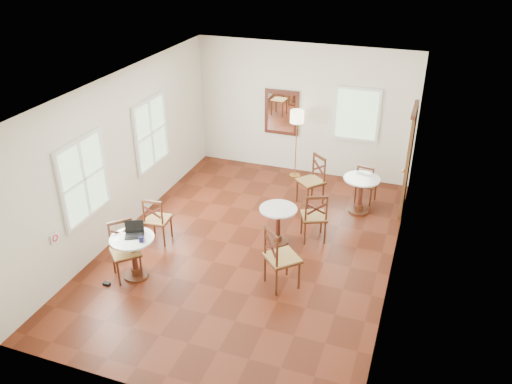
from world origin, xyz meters
TOP-DOWN VIEW (x-y plane):
  - ground at (0.00, 0.00)m, footprint 7.00×7.00m
  - room_shell at (-0.06, 0.27)m, footprint 5.02×7.02m
  - cafe_table_near at (-1.52, -1.45)m, footprint 0.72×0.72m
  - cafe_table_mid at (0.41, 0.34)m, footprint 0.68×0.68m
  - cafe_table_back at (1.64, 1.98)m, footprint 0.72×0.72m
  - chair_near_a at (-1.69, -0.36)m, footprint 0.47×0.47m
  - chair_near_b at (-1.66, -1.47)m, footprint 0.64×0.64m
  - chair_mid_a at (1.01, 0.66)m, footprint 0.60×0.60m
  - chair_mid_b at (0.83, -0.87)m, footprint 0.71×0.71m
  - chair_back_a at (1.68, 2.46)m, footprint 0.47×0.47m
  - chair_back_b at (0.61, 2.03)m, footprint 0.68×0.68m
  - floor_lamp at (-0.05, 3.15)m, footprint 0.31×0.31m
  - laptop at (-1.52, -1.35)m, footprint 0.39×0.36m
  - mouse at (-1.41, -1.31)m, footprint 0.10×0.07m
  - navy_mug at (-1.30, -1.50)m, footprint 0.12×0.08m
  - water_glass at (-1.48, -1.29)m, footprint 0.06×0.06m
  - power_adapter at (-1.85, -1.83)m, footprint 0.11×0.07m

SIDE VIEW (x-z plane):
  - ground at x=0.00m, z-range 0.00..0.00m
  - power_adapter at x=-1.85m, z-range 0.00..0.05m
  - chair_back_a at x=1.68m, z-range 0.00..0.87m
  - cafe_table_mid at x=0.41m, z-range 0.09..0.81m
  - chair_near_a at x=-1.69m, z-range 0.00..0.93m
  - cafe_table_near at x=-1.52m, z-range 0.09..0.86m
  - cafe_table_back at x=1.64m, z-range 0.09..0.86m
  - chair_near_b at x=-1.66m, z-range 0.00..0.98m
  - chair_mid_a at x=1.01m, z-range 0.00..0.99m
  - chair_back_b at x=0.61m, z-range 0.00..1.04m
  - chair_mid_b at x=0.83m, z-range 0.00..1.09m
  - mouse at x=-1.41m, z-range 0.76..0.80m
  - navy_mug at x=-1.30m, z-range 0.76..0.86m
  - water_glass at x=-1.48m, z-range 0.76..0.86m
  - laptop at x=-1.52m, z-range 0.71..0.93m
  - floor_lamp at x=-0.05m, z-range 0.55..2.15m
  - room_shell at x=-0.06m, z-range 0.38..3.39m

